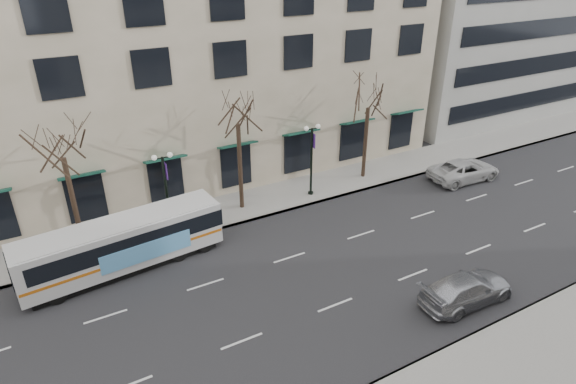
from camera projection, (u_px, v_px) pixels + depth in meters
ground at (311, 280)px, 25.33m from camera, size 160.00×160.00×0.00m
sidewalk_far at (305, 190)px, 34.46m from camera, size 80.00×4.00×0.15m
building_hotel at (142, 2)px, 35.34m from camera, size 40.00×20.00×24.00m
tree_far_left at (59, 141)px, 24.81m from camera, size 3.60×3.60×8.34m
tree_far_mid at (237, 109)px, 29.03m from camera, size 3.60×3.60×8.55m
tree_far_right at (369, 95)px, 33.57m from camera, size 3.60×3.60×8.06m
lamp_post_left at (166, 189)px, 28.22m from camera, size 1.22×0.45×5.21m
lamp_post_right at (312, 157)px, 32.54m from camera, size 1.22×0.45×5.21m
city_bus at (124, 243)px, 25.61m from camera, size 10.85×3.36×2.90m
silver_car at (467, 289)px, 23.48m from camera, size 5.14×2.20×1.48m
white_pickup at (464, 170)px, 35.87m from camera, size 5.73×2.90×1.55m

